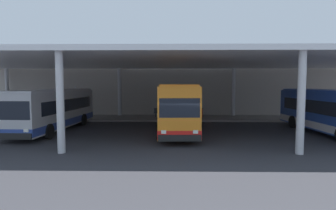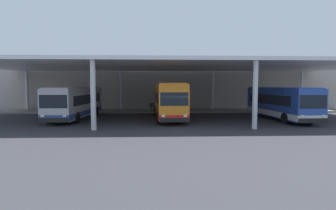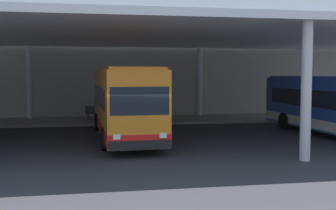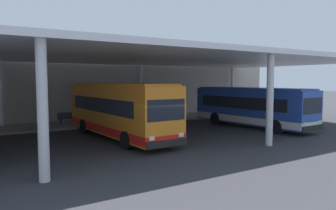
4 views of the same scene
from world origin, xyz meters
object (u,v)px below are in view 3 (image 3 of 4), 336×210
object	(u,v)px
bus_second_bay	(124,102)
trash_bin	(155,112)
bus_middle_bay	(333,105)
bench_waiting	(98,112)

from	to	relation	value
bus_second_bay	trash_bin	xyz separation A→B (m)	(2.61, 7.04, -1.16)
bus_second_bay	trash_bin	world-z (taller)	bus_second_bay
bus_second_bay	bus_middle_bay	size ratio (longest dim) A/B	1.07
bus_second_bay	bench_waiting	size ratio (longest dim) A/B	6.34
bus_middle_bay	bench_waiting	world-z (taller)	bus_middle_bay
bus_second_bay	bus_middle_bay	bearing A→B (deg)	-6.30
trash_bin	bus_middle_bay	bearing A→B (deg)	-44.53
bus_middle_bay	trash_bin	world-z (taller)	bus_middle_bay
bench_waiting	trash_bin	distance (m)	3.86
bus_second_bay	trash_bin	distance (m)	7.60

